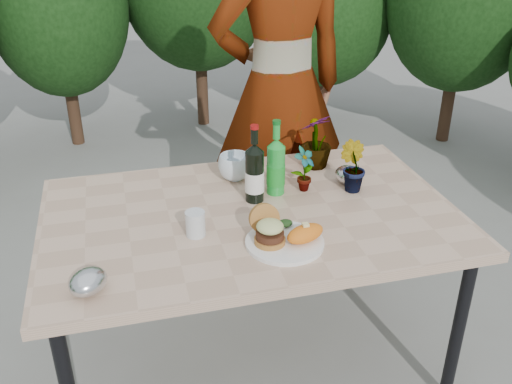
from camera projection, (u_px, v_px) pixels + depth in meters
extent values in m
plane|color=slate|center=(252.00, 357.00, 2.57)|extent=(80.00, 80.00, 0.00)
cube|color=tan|center=(251.00, 217.00, 2.23)|extent=(1.60, 1.00, 0.04)
cylinder|color=black|center=(458.00, 330.00, 2.20)|extent=(0.05, 0.05, 0.71)
cylinder|color=black|center=(76.00, 263.00, 2.60)|extent=(0.05, 0.05, 0.71)
cylinder|color=black|center=(367.00, 223.00, 2.92)|extent=(0.05, 0.05, 0.71)
cylinder|color=#382316|center=(75.00, 119.00, 4.70)|extent=(0.10, 0.10, 0.42)
ellipsoid|color=#1B4216|center=(58.00, 6.00, 4.28)|extent=(1.06, 1.06, 1.38)
cylinder|color=#382316|center=(203.00, 97.00, 5.09)|extent=(0.10, 0.10, 0.50)
cylinder|color=#382316|center=(319.00, 105.00, 5.09)|extent=(0.10, 0.10, 0.38)
ellipsoid|color=#1B4216|center=(324.00, 11.00, 4.71)|extent=(1.13, 1.13, 1.24)
cylinder|color=#382316|center=(446.00, 115.00, 4.76)|extent=(0.10, 0.10, 0.44)
cylinder|color=white|center=(285.00, 243.00, 2.01)|extent=(0.28, 0.28, 0.01)
cylinder|color=#B7722D|center=(270.00, 240.00, 1.99)|extent=(0.11, 0.11, 0.02)
cylinder|color=#472314|center=(270.00, 235.00, 1.98)|extent=(0.10, 0.10, 0.02)
ellipsoid|color=beige|center=(270.00, 226.00, 1.97)|extent=(0.10, 0.10, 0.04)
cylinder|color=#B7722D|center=(264.00, 219.00, 2.04)|extent=(0.11, 0.06, 0.11)
ellipsoid|color=orange|center=(305.00, 234.00, 1.99)|extent=(0.17, 0.12, 0.06)
ellipsoid|color=olive|center=(278.00, 225.00, 2.08)|extent=(0.04, 0.04, 0.02)
ellipsoid|color=#193814|center=(285.00, 223.00, 2.09)|extent=(0.06, 0.04, 0.03)
cylinder|color=black|center=(255.00, 176.00, 2.26)|extent=(0.07, 0.07, 0.21)
cylinder|color=white|center=(255.00, 181.00, 2.27)|extent=(0.08, 0.08, 0.08)
cone|color=black|center=(255.00, 148.00, 2.21)|extent=(0.07, 0.07, 0.04)
cylinder|color=black|center=(255.00, 136.00, 2.18)|extent=(0.03, 0.03, 0.06)
cylinder|color=maroon|center=(255.00, 127.00, 2.17)|extent=(0.03, 0.03, 0.02)
cylinder|color=green|center=(276.00, 170.00, 2.32)|extent=(0.07, 0.07, 0.21)
cylinder|color=#198C26|center=(276.00, 175.00, 2.33)|extent=(0.08, 0.08, 0.08)
cone|color=green|center=(276.00, 143.00, 2.27)|extent=(0.07, 0.07, 0.04)
cylinder|color=green|center=(276.00, 131.00, 2.24)|extent=(0.03, 0.03, 0.06)
cylinder|color=#0C5919|center=(277.00, 122.00, 2.23)|extent=(0.03, 0.03, 0.02)
cylinder|color=silver|center=(195.00, 224.00, 2.05)|extent=(0.07, 0.07, 0.09)
imported|color=#265F20|center=(304.00, 169.00, 2.34)|extent=(0.12, 0.11, 0.19)
imported|color=#20541C|center=(352.00, 167.00, 2.35)|extent=(0.13, 0.14, 0.21)
imported|color=#25531C|center=(316.00, 141.00, 2.54)|extent=(0.18, 0.18, 0.25)
imported|color=silver|center=(235.00, 167.00, 2.46)|extent=(0.17, 0.17, 0.11)
ellipsoid|color=silver|center=(88.00, 282.00, 1.76)|extent=(0.17, 0.17, 0.08)
ellipsoid|color=silver|center=(349.00, 175.00, 2.43)|extent=(0.15, 0.16, 0.08)
imported|color=#A47452|center=(280.00, 89.00, 2.84)|extent=(0.77, 0.55, 1.98)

